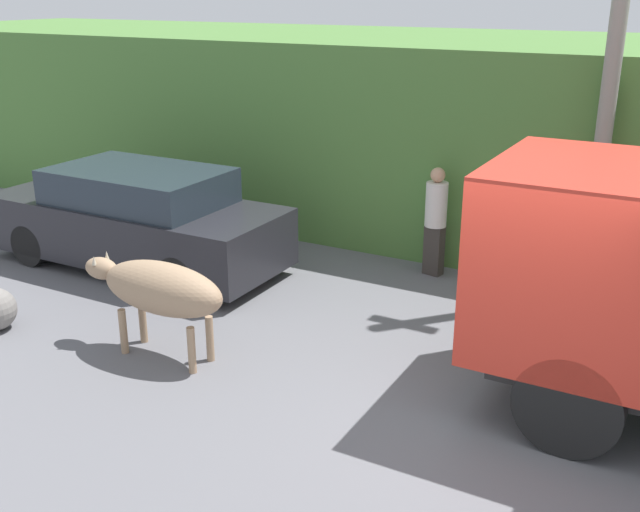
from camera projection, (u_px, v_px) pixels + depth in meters
The scene contains 7 objects.
ground_plane at pixel (491, 424), 7.45m from camera, with size 60.00×60.00×0.00m, color slate.
hillside_embankment at pixel (620, 142), 12.64m from camera, with size 32.00×5.92×3.27m.
building_backdrop at pixel (273, 128), 14.05m from camera, with size 6.67×2.70×3.21m.
brown_cow at pixel (160, 289), 8.55m from camera, with size 1.97×0.61×1.17m.
parked_suv at pixel (136, 219), 11.44m from camera, with size 4.73×1.80×1.55m.
pedestrian_on_hill at pixel (436, 217), 11.06m from camera, with size 0.38×0.38×1.65m.
utility_pole at pixel (615, 48), 9.37m from camera, with size 0.90×0.22×6.52m.
Camera 1 is at (1.63, -6.47, 4.09)m, focal length 42.00 mm.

